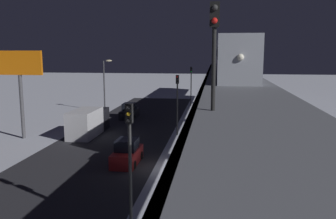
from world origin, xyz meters
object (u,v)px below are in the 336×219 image
(sedan_red, at_px, (127,154))
(traffic_light_far, at_px, (191,80))
(subway_train, at_px, (227,55))
(commercial_billboard, at_px, (20,72))
(traffic_light_near, at_px, (130,150))
(box_truck, at_px, (88,122))
(sedan_black, at_px, (129,112))
(traffic_light_mid, at_px, (177,96))
(rail_signal, at_px, (214,38))

(sedan_red, height_order, traffic_light_far, traffic_light_far)
(subway_train, bearing_deg, traffic_light_far, -50.41)
(sedan_red, relative_size, traffic_light_far, 0.64)
(commercial_billboard, bearing_deg, traffic_light_near, 131.51)
(box_truck, xyz_separation_m, traffic_light_far, (-9.50, -21.78, 2.85))
(sedan_black, relative_size, traffic_light_mid, 0.68)
(sedan_red, bearing_deg, traffic_light_mid, 74.11)
(sedan_black, relative_size, commercial_billboard, 0.49)
(subway_train, xyz_separation_m, box_truck, (14.99, 15.14, -6.99))
(traffic_light_mid, bearing_deg, traffic_light_far, -90.00)
(traffic_light_near, height_order, commercial_billboard, commercial_billboard)
(traffic_light_mid, bearing_deg, traffic_light_near, 90.00)
(traffic_light_near, distance_m, commercial_billboard, 23.51)
(box_truck, relative_size, traffic_light_far, 1.16)
(sedan_red, height_order, box_truck, box_truck)
(traffic_light_mid, bearing_deg, commercial_billboard, 12.56)
(subway_train, height_order, rail_signal, rail_signal)
(subway_train, bearing_deg, box_truck, 45.28)
(subway_train, bearing_deg, sedan_red, 71.09)
(subway_train, bearing_deg, commercial_billboard, 40.24)
(sedan_black, distance_m, box_truck, 10.38)
(traffic_light_mid, bearing_deg, rail_signal, 99.38)
(rail_signal, relative_size, commercial_billboard, 0.45)
(sedan_red, bearing_deg, sedan_black, 103.26)
(traffic_light_mid, height_order, traffic_light_far, same)
(box_truck, xyz_separation_m, traffic_light_near, (-9.50, 20.11, 2.85))
(subway_train, distance_m, rail_signal, 37.68)
(subway_train, height_order, sedan_red, subway_train)
(subway_train, relative_size, sedan_red, 13.58)
(sedan_black, height_order, traffic_light_far, traffic_light_far)
(sedan_red, height_order, traffic_light_mid, traffic_light_mid)
(subway_train, xyz_separation_m, sedan_red, (8.39, 24.49, -7.55))
(commercial_billboard, bearing_deg, subway_train, -139.76)
(traffic_light_far, height_order, commercial_billboard, commercial_billboard)
(box_truck, xyz_separation_m, traffic_light_mid, (-9.50, -0.83, 2.85))
(rail_signal, bearing_deg, box_truck, -59.30)
(subway_train, xyz_separation_m, commercial_billboard, (20.98, 17.76, -1.51))
(box_truck, bearing_deg, rail_signal, 120.70)
(traffic_light_far, bearing_deg, traffic_light_near, 90.00)
(subway_train, relative_size, traffic_light_near, 8.67)
(sedan_black, xyz_separation_m, traffic_light_near, (-7.50, 30.28, 3.40))
(sedan_red, bearing_deg, box_truck, 125.20)
(rail_signal, height_order, traffic_light_near, rail_signal)
(box_truck, distance_m, traffic_light_far, 23.93)
(rail_signal, bearing_deg, sedan_black, -70.83)
(rail_signal, bearing_deg, traffic_light_far, -85.03)
(box_truck, bearing_deg, commercial_billboard, 23.61)
(sedan_red, relative_size, traffic_light_mid, 0.64)
(box_truck, height_order, traffic_light_far, traffic_light_far)
(subway_train, distance_m, sedan_black, 15.82)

